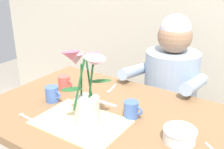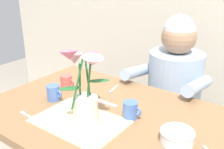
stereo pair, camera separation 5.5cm
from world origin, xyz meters
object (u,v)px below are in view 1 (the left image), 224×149
(tea_cup, at_px, (52,94))
(ceramic_mug, at_px, (64,83))
(seated_person, at_px, (169,101))
(dinner_knife, at_px, (101,102))
(ceramic_bowl, at_px, (180,134))
(flower_vase, at_px, (86,94))
(coffee_cup, at_px, (131,110))

(tea_cup, bearing_deg, ceramic_mug, 108.41)
(seated_person, distance_m, dinner_knife, 0.59)
(ceramic_bowl, bearing_deg, seated_person, 114.25)
(seated_person, xyz_separation_m, tea_cup, (-0.38, -0.67, 0.22))
(flower_vase, xyz_separation_m, coffee_cup, (0.13, 0.17, -0.11))
(flower_vase, bearing_deg, coffee_cup, 53.14)
(dinner_knife, height_order, ceramic_mug, ceramic_mug)
(flower_vase, distance_m, ceramic_mug, 0.43)
(ceramic_bowl, bearing_deg, coffee_cup, 168.02)
(tea_cup, bearing_deg, seated_person, 60.21)
(flower_vase, height_order, coffee_cup, flower_vase)
(seated_person, distance_m, ceramic_mug, 0.71)
(tea_cup, bearing_deg, flower_vase, -16.23)
(flower_vase, xyz_separation_m, dinner_knife, (-0.08, 0.21, -0.15))
(seated_person, distance_m, flower_vase, 0.83)
(flower_vase, distance_m, coffee_cup, 0.24)
(flower_vase, bearing_deg, ceramic_bowl, 16.97)
(ceramic_mug, bearing_deg, ceramic_bowl, -9.04)
(ceramic_mug, height_order, coffee_cup, same)
(tea_cup, relative_size, coffee_cup, 1.00)
(seated_person, height_order, ceramic_mug, seated_person)
(flower_vase, relative_size, ceramic_bowl, 2.62)
(ceramic_bowl, relative_size, tea_cup, 1.46)
(ceramic_mug, distance_m, coffee_cup, 0.47)
(flower_vase, xyz_separation_m, ceramic_bowl, (0.37, 0.11, -0.12))
(tea_cup, height_order, ceramic_mug, same)
(ceramic_bowl, bearing_deg, flower_vase, -163.03)
(ceramic_bowl, bearing_deg, ceramic_mug, 170.96)
(flower_vase, height_order, dinner_knife, flower_vase)
(ceramic_mug, xyz_separation_m, coffee_cup, (0.47, -0.06, 0.00))
(tea_cup, height_order, coffee_cup, same)
(dinner_knife, height_order, tea_cup, tea_cup)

